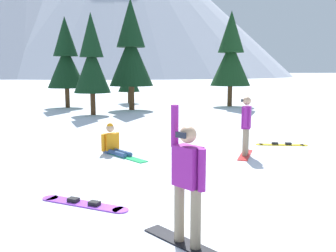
% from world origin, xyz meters
% --- Properties ---
extents(ground_plane, '(800.00, 800.00, 0.00)m').
position_xyz_m(ground_plane, '(0.00, 0.00, 0.00)').
color(ground_plane, silver).
extents(snowboarder_foreground, '(0.98, 1.53, 2.00)m').
position_xyz_m(snowboarder_foreground, '(-1.27, -1.45, 0.94)').
color(snowboarder_foreground, black).
rests_on(snowboarder_foreground, ground_plane).
extents(snowboarder_midground, '(1.05, 1.38, 1.73)m').
position_xyz_m(snowboarder_midground, '(2.20, 3.49, 0.92)').
color(snowboarder_midground, red).
rests_on(snowboarder_midground, ground_plane).
extents(snowboarder_background, '(1.15, 1.76, 0.92)m').
position_xyz_m(snowboarder_background, '(-1.52, 4.74, 0.31)').
color(snowboarder_background, '#335184').
rests_on(snowboarder_background, ground_plane).
extents(loose_snowboard_near_left, '(1.68, 0.85, 0.09)m').
position_xyz_m(loose_snowboard_near_left, '(4.08, 4.53, 0.02)').
color(loose_snowboard_near_left, yellow).
rests_on(loose_snowboard_near_left, ground_plane).
extents(loose_snowboard_far_spare, '(1.64, 1.41, 0.09)m').
position_xyz_m(loose_snowboard_far_spare, '(-2.61, 0.62, 0.02)').
color(loose_snowboard_far_spare, '#993FD8').
rests_on(loose_snowboard_far_spare, ground_plane).
extents(pine_tree_slender, '(1.66, 1.66, 4.05)m').
position_xyz_m(pine_tree_slender, '(1.89, 22.05, 2.21)').
color(pine_tree_slender, '#472D19').
rests_on(pine_tree_slender, ground_plane).
extents(pine_tree_leaning, '(2.79, 2.79, 6.57)m').
position_xyz_m(pine_tree_leaning, '(8.32, 17.71, 3.58)').
color(pine_tree_leaning, '#472D19').
rests_on(pine_tree_leaning, ground_plane).
extents(pine_tree_tall, '(2.05, 2.05, 5.69)m').
position_xyz_m(pine_tree_tall, '(-1.36, 15.09, 3.10)').
color(pine_tree_tall, '#472D19').
rests_on(pine_tree_tall, ground_plane).
extents(pine_tree_young, '(2.50, 2.50, 6.07)m').
position_xyz_m(pine_tree_young, '(-2.72, 19.89, 3.31)').
color(pine_tree_young, '#472D19').
rests_on(pine_tree_young, ground_plane).
extents(pine_tree_twin, '(2.78, 2.78, 6.94)m').
position_xyz_m(pine_tree_twin, '(1.24, 17.21, 3.79)').
color(pine_tree_twin, '#472D19').
rests_on(pine_tree_twin, ground_plane).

